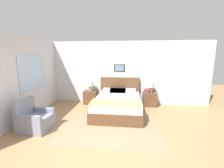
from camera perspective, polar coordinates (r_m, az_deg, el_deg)
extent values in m
plane|color=#99754C|center=(3.70, -3.91, -22.25)|extent=(16.00, 16.00, 0.00)
cube|color=silver|center=(6.33, 1.21, 4.28)|extent=(7.68, 0.06, 2.60)
cube|color=black|center=(6.25, 2.85, 6.10)|extent=(0.45, 0.02, 0.30)
cube|color=slate|center=(6.24, 2.84, 6.08)|extent=(0.37, 0.00, 0.24)
cube|color=silver|center=(5.71, -28.27, 2.29)|extent=(0.06, 5.58, 2.60)
cube|color=#9EBCDB|center=(5.72, -27.73, 3.77)|extent=(0.02, 1.40, 1.18)
cube|color=#897556|center=(4.38, -0.52, -16.54)|extent=(2.77, 1.96, 0.01)
cube|color=brown|center=(5.42, 2.20, -9.48)|extent=(1.62, 2.19, 0.28)
cube|color=brown|center=(4.37, 1.12, -12.09)|extent=(1.62, 0.06, 0.08)
cube|color=silver|center=(5.33, 2.22, -6.71)|extent=(1.56, 2.11, 0.27)
cube|color=brown|center=(6.26, 2.99, -0.10)|extent=(1.62, 0.06, 0.57)
cube|color=#8E9E5B|center=(4.63, 1.58, -7.32)|extent=(1.59, 0.61, 0.06)
cube|color=silver|center=(6.12, -0.80, -2.41)|extent=(0.52, 0.32, 0.14)
cube|color=silver|center=(6.07, 6.51, -2.59)|extent=(0.52, 0.32, 0.14)
cube|color=slate|center=(6.08, 2.84, -2.51)|extent=(0.52, 0.32, 0.14)
cube|color=slate|center=(6.09, 1.69, -2.48)|extent=(0.52, 0.32, 0.14)
cube|color=gray|center=(4.73, -26.92, -13.07)|extent=(0.79, 0.74, 0.40)
cube|color=gray|center=(4.77, -30.48, -7.62)|extent=(0.16, 0.71, 0.47)
cube|color=gray|center=(4.86, -25.09, -8.86)|extent=(0.76, 0.14, 0.14)
cube|color=gray|center=(4.41, -29.56, -11.24)|extent=(0.76, 0.14, 0.14)
cube|color=brown|center=(6.42, -8.19, -4.99)|extent=(0.54, 0.41, 0.56)
sphere|color=#332D28|center=(6.18, -8.74, -4.13)|extent=(0.02, 0.02, 0.02)
cube|color=brown|center=(6.28, 14.15, -5.59)|extent=(0.54, 0.41, 0.56)
sphere|color=#332D28|center=(6.02, 14.49, -4.73)|extent=(0.02, 0.02, 0.02)
cylinder|color=gray|center=(6.31, -8.32, -1.93)|extent=(0.13, 0.13, 0.15)
cylinder|color=gray|center=(6.29, -8.35, -0.99)|extent=(0.02, 0.02, 0.06)
cylinder|color=beige|center=(6.26, -8.38, 0.15)|extent=(0.27, 0.27, 0.20)
cylinder|color=gray|center=(6.16, 14.42, -2.47)|extent=(0.13, 0.13, 0.15)
cylinder|color=gray|center=(6.14, 14.46, -1.51)|extent=(0.02, 0.02, 0.06)
cylinder|color=beige|center=(6.11, 14.52, -0.34)|extent=(0.27, 0.27, 0.20)
cube|color=#335693|center=(6.14, 13.21, -2.97)|extent=(0.21, 0.26, 0.04)
cube|color=#B7332D|center=(6.13, 13.22, -2.63)|extent=(0.18, 0.28, 0.03)
cube|color=#232328|center=(6.13, 13.24, -2.31)|extent=(0.24, 0.27, 0.04)
cube|color=#B7332D|center=(6.12, 13.25, -1.99)|extent=(0.21, 0.24, 0.03)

